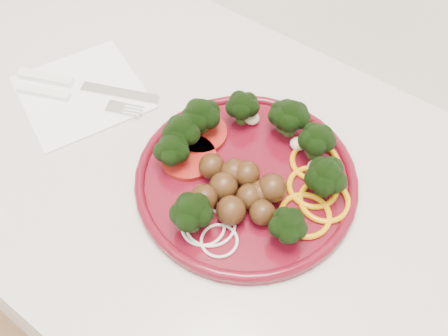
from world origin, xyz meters
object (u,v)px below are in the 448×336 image
Objects in this scene: napkin at (82,93)px; knife at (68,82)px; plate at (247,169)px; fork at (58,95)px.

napkin is 0.81× the size of knife.
napkin is at bearing -22.66° from knife.
fork is at bearing -170.66° from plate.
plate is 0.33m from fork.
fork is at bearing -97.00° from knife.
knife is at bearing 83.00° from fork.
plate is at bearing 4.46° from napkin.
napkin is 0.92× the size of fork.
knife is 0.03m from fork.
plate is 1.38× the size of knife.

